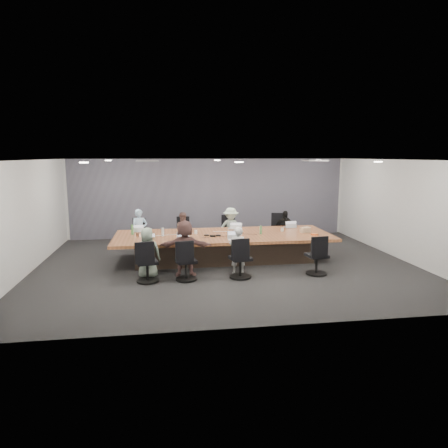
{
  "coord_description": "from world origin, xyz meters",
  "views": [
    {
      "loc": [
        -1.58,
        -10.31,
        2.91
      ],
      "look_at": [
        0.0,
        0.4,
        1.05
      ],
      "focal_mm": 32.0,
      "sensor_mm": 36.0,
      "label": 1
    }
  ],
  "objects": [
    {
      "name": "person_0",
      "position": [
        -2.38,
        1.85,
        0.66
      ],
      "size": [
        0.49,
        0.34,
        1.31
      ],
      "primitive_type": "imported",
      "rotation": [
        0.0,
        0.0,
        6.33
      ],
      "color": "#A5C8E9",
      "rests_on": "ground"
    },
    {
      "name": "wall_right",
      "position": [
        5.0,
        0.0,
        1.4
      ],
      "size": [
        0.0,
        8.0,
        2.8
      ],
      "primitive_type": "cube",
      "rotation": [
        1.57,
        0.0,
        -1.57
      ],
      "color": "silver",
      "rests_on": "ground"
    },
    {
      "name": "mug_brown",
      "position": [
        -2.36,
        0.51,
        0.79
      ],
      "size": [
        0.1,
        0.1,
        0.11
      ],
      "primitive_type": "cylinder",
      "rotation": [
        0.0,
        0.0,
        0.24
      ],
      "color": "brown",
      "rests_on": "conference_table"
    },
    {
      "name": "chair_3",
      "position": [
        2.18,
        2.2,
        0.43
      ],
      "size": [
        0.7,
        0.7,
        0.85
      ],
      "primitive_type": null,
      "rotation": [
        0.0,
        0.0,
        2.91
      ],
      "color": "black",
      "rests_on": "ground"
    },
    {
      "name": "cup_white_far",
      "position": [
        -0.76,
        0.67,
        0.79
      ],
      "size": [
        0.1,
        0.1,
        0.11
      ],
      "primitive_type": "cylinder",
      "rotation": [
        0.0,
        0.0,
        0.11
      ],
      "color": "white",
      "rests_on": "conference_table"
    },
    {
      "name": "curtain",
      "position": [
        0.0,
        3.92,
        1.4
      ],
      "size": [
        9.8,
        0.04,
        2.8
      ],
      "primitive_type": "cube",
      "color": "slate",
      "rests_on": "ground"
    },
    {
      "name": "cup_white_near",
      "position": [
        1.75,
        0.7,
        0.79
      ],
      "size": [
        0.1,
        0.1,
        0.1
      ],
      "primitive_type": "cylinder",
      "rotation": [
        0.0,
        0.0,
        0.33
      ],
      "color": "white",
      "rests_on": "conference_table"
    },
    {
      "name": "wall_back",
      "position": [
        0.0,
        4.0,
        1.4
      ],
      "size": [
        10.0,
        0.0,
        2.8
      ],
      "primitive_type": "cube",
      "rotation": [
        1.57,
        0.0,
        0.0
      ],
      "color": "silver",
      "rests_on": "ground"
    },
    {
      "name": "person_2",
      "position": [
        0.43,
        1.85,
        0.65
      ],
      "size": [
        0.89,
        0.57,
        1.31
      ],
      "primitive_type": "imported",
      "rotation": [
        0.0,
        0.0,
        6.18
      ],
      "color": "#98AB9B",
      "rests_on": "ground"
    },
    {
      "name": "chair_4",
      "position": [
        -2.03,
        -1.2,
        0.4
      ],
      "size": [
        0.63,
        0.63,
        0.8
      ],
      "primitive_type": null,
      "rotation": [
        0.0,
        0.0,
        0.17
      ],
      "color": "black",
      "rests_on": "ground"
    },
    {
      "name": "chair_5",
      "position": [
        -1.14,
        -1.2,
        0.39
      ],
      "size": [
        0.62,
        0.62,
        0.79
      ],
      "primitive_type": null,
      "rotation": [
        0.0,
        0.0,
        0.18
      ],
      "color": "black",
      "rests_on": "ground"
    },
    {
      "name": "mic_right",
      "position": [
        -0.17,
        0.32,
        0.75
      ],
      "size": [
        0.14,
        0.1,
        0.03
      ],
      "primitive_type": "cube",
      "rotation": [
        0.0,
        0.0,
        -0.1
      ],
      "color": "black",
      "rests_on": "conference_table"
    },
    {
      "name": "laptop_5",
      "position": [
        -1.14,
        -0.3,
        0.75
      ],
      "size": [
        0.35,
        0.26,
        0.02
      ],
      "primitive_type": "cube",
      "rotation": [
        0.0,
        0.0,
        -0.12
      ],
      "color": "#B2B2B7",
      "rests_on": "conference_table"
    },
    {
      "name": "person_6",
      "position": [
        0.16,
        -0.85,
        0.59
      ],
      "size": [
        0.44,
        0.29,
        1.19
      ],
      "primitive_type": "imported",
      "rotation": [
        0.0,
        0.0,
        3.12
      ],
      "color": "silver",
      "rests_on": "ground"
    },
    {
      "name": "laptop_4",
      "position": [
        -2.03,
        -0.3,
        0.75
      ],
      "size": [
        0.36,
        0.25,
        0.02
      ],
      "primitive_type": "cube",
      "rotation": [
        0.0,
        0.0,
        0.05
      ],
      "color": "#8C6647",
      "rests_on": "conference_table"
    },
    {
      "name": "laptop_6",
      "position": [
        0.16,
        -0.3,
        0.75
      ],
      "size": [
        0.3,
        0.21,
        0.02
      ],
      "primitive_type": "cube",
      "rotation": [
        0.0,
        0.0,
        -0.0
      ],
      "color": "#B2B2B7",
      "rests_on": "conference_table"
    },
    {
      "name": "wall_front",
      "position": [
        0.0,
        -4.0,
        1.4
      ],
      "size": [
        10.0,
        0.0,
        2.8
      ],
      "primitive_type": "cube",
      "rotation": [
        -1.57,
        0.0,
        0.0
      ],
      "color": "silver",
      "rests_on": "ground"
    },
    {
      "name": "person_3",
      "position": [
        2.18,
        1.85,
        0.59
      ],
      "size": [
        0.74,
        0.43,
        1.18
      ],
      "primitive_type": "imported",
      "rotation": [
        0.0,
        0.0,
        6.07
      ],
      "color": "black",
      "rests_on": "ground"
    },
    {
      "name": "bottle_green_right",
      "position": [
        1.04,
        0.39,
        0.86
      ],
      "size": [
        0.07,
        0.07,
        0.24
      ],
      "primitive_type": "cylinder",
      "rotation": [
        0.0,
        0.0,
        -0.1
      ],
      "color": "#518C4E",
      "rests_on": "conference_table"
    },
    {
      "name": "bottle_clear",
      "position": [
        -1.67,
        0.49,
        0.86
      ],
      "size": [
        0.07,
        0.07,
        0.23
      ],
      "primitive_type": "cylinder",
      "rotation": [
        0.0,
        0.0,
        -0.08
      ],
      "color": "silver",
      "rests_on": "conference_table"
    },
    {
      "name": "mic_left",
      "position": [
        -0.48,
        0.39,
        0.75
      ],
      "size": [
        0.15,
        0.11,
        0.03
      ],
      "primitive_type": "cube",
      "rotation": [
        0.0,
        0.0,
        -0.12
      ],
      "color": "black",
      "rests_on": "conference_table"
    },
    {
      "name": "stapler",
      "position": [
        -0.34,
        0.17,
        0.77
      ],
      "size": [
        0.16,
        0.09,
        0.06
      ],
      "primitive_type": "cube",
      "rotation": [
        0.0,
        0.0,
        -0.39
      ],
      "color": "black",
      "rests_on": "conference_table"
    },
    {
      "name": "laptop_3",
      "position": [
        2.18,
        1.3,
        0.75
      ],
      "size": [
        0.37,
        0.27,
        0.02
      ],
      "primitive_type": "cube",
      "rotation": [
        0.0,
        0.0,
        3.25
      ],
      "color": "#B2B2B7",
      "rests_on": "conference_table"
    },
    {
      "name": "bottle_green_left",
      "position": [
        -2.51,
        0.84,
        0.88
      ],
      "size": [
        0.09,
        0.09,
        0.28
      ],
      "primitive_type": "cylinder",
      "rotation": [
        0.0,
        0.0,
        0.12
      ],
      "color": "#518C4E",
      "rests_on": "conference_table"
    },
    {
      "name": "ceiling",
      "position": [
        0.0,
        0.0,
        2.8
      ],
      "size": [
        10.0,
        8.0,
        0.0
      ],
      "primitive_type": "cube",
      "color": "white",
      "rests_on": "wall_back"
    },
    {
      "name": "snack_packet",
      "position": [
        2.47,
        0.03,
        0.76
      ],
      "size": [
        0.21,
        0.21,
        0.04
      ],
      "primitive_type": "cube",
      "rotation": [
        0.0,
        0.0,
        -0.79
      ],
      "color": "orange",
      "rests_on": "conference_table"
    },
    {
      "name": "laptop_1",
      "position": [
        -1.03,
        1.3,
        0.75
      ],
      "size": [
        0.39,
        0.31,
        0.02
      ],
      "primitive_type": "cube",
      "rotation": [
        0.0,
        0.0,
        3.38
      ],
      "color": "#8C6647",
      "rests_on": "conference_table"
    },
    {
      "name": "person_1",
      "position": [
        -1.03,
        1.85,
        0.59
      ],
      "size": [
        0.63,
        0.53,
        1.19
      ],
      "primitive_type": "imported",
      "rotation": [
        0.0,
        0.0,
        6.42
      ],
      "color": "brown",
      "rests_on": "ground"
    },
    {
      "name": "laptop_0",
      "position": [
        -2.38,
        1.3,
        0.75
      ],
      "size": [
        0.34,
        0.24,
        0.02
      ],
      "primitive_type": "cube",
      "rotation": [
        0.0,
        0.0,
        3.1
      ],
      "color": "#B2B2B7",
      "rests_on": "conference_table"
    },
    {
      "name": "person_5",
      "position": [
        -1.14,
        -0.85,
        0.69
      ],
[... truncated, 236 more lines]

